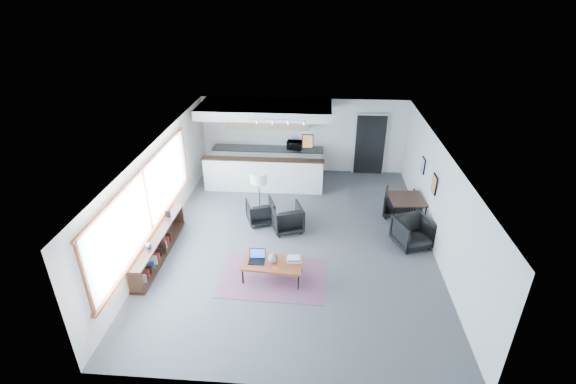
# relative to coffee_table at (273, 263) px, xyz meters

# --- Properties ---
(room) EXTENTS (7.02, 9.02, 2.62)m
(room) POSITION_rel_coffee_table_xyz_m (0.42, 1.65, 0.89)
(room) COLOR #4B4B4D
(room) RESTS_ON ground
(window) EXTENTS (0.10, 5.95, 1.66)m
(window) POSITION_rel_coffee_table_xyz_m (-3.04, 0.75, 1.04)
(window) COLOR #8CBFFF
(window) RESTS_ON room
(console) EXTENTS (0.35, 3.00, 0.80)m
(console) POSITION_rel_coffee_table_xyz_m (-2.88, 0.61, -0.08)
(console) COLOR black
(console) RESTS_ON floor
(kitchenette) EXTENTS (4.20, 1.96, 2.60)m
(kitchenette) POSITION_rel_coffee_table_xyz_m (-0.78, 5.36, 0.97)
(kitchenette) COLOR white
(kitchenette) RESTS_ON floor
(doorway) EXTENTS (1.10, 0.12, 2.15)m
(doorway) POSITION_rel_coffee_table_xyz_m (2.72, 6.08, 0.66)
(doorway) COLOR black
(doorway) RESTS_ON room
(track_light) EXTENTS (1.60, 0.07, 0.15)m
(track_light) POSITION_rel_coffee_table_xyz_m (-0.17, 3.85, 2.12)
(track_light) COLOR silver
(track_light) RESTS_ON room
(wall_art_lower) EXTENTS (0.03, 0.38, 0.48)m
(wall_art_lower) POSITION_rel_coffee_table_xyz_m (3.89, 2.05, 1.14)
(wall_art_lower) COLOR black
(wall_art_lower) RESTS_ON room
(wall_art_upper) EXTENTS (0.03, 0.34, 0.44)m
(wall_art_upper) POSITION_rel_coffee_table_xyz_m (3.89, 3.35, 1.09)
(wall_art_upper) COLOR black
(wall_art_upper) RESTS_ON room
(kilim_rug) EXTENTS (2.46, 1.72, 0.01)m
(kilim_rug) POSITION_rel_coffee_table_xyz_m (0.00, 0.00, -0.40)
(kilim_rug) COLOR #62374C
(kilim_rug) RESTS_ON floor
(coffee_table) EXTENTS (1.41, 0.84, 0.44)m
(coffee_table) POSITION_rel_coffee_table_xyz_m (0.00, 0.00, 0.00)
(coffee_table) COLOR brown
(coffee_table) RESTS_ON floor
(laptop) EXTENTS (0.37, 0.30, 0.26)m
(laptop) POSITION_rel_coffee_table_xyz_m (-0.36, 0.06, 0.11)
(laptop) COLOR black
(laptop) RESTS_ON coffee_table
(ceramic_pot) EXTENTS (0.23, 0.23, 0.23)m
(ceramic_pot) POSITION_rel_coffee_table_xyz_m (0.01, -0.01, 0.15)
(ceramic_pot) COLOR gray
(ceramic_pot) RESTS_ON coffee_table
(book_stack) EXTENTS (0.34, 0.28, 0.10)m
(book_stack) POSITION_rel_coffee_table_xyz_m (0.47, 0.10, 0.08)
(book_stack) COLOR silver
(book_stack) RESTS_ON coffee_table
(coaster) EXTENTS (0.11, 0.11, 0.01)m
(coaster) POSITION_rel_coffee_table_xyz_m (0.08, -0.22, 0.04)
(coaster) COLOR #E5590C
(coaster) RESTS_ON coffee_table
(armchair_left) EXTENTS (0.91, 0.88, 0.74)m
(armchair_left) POSITION_rel_coffee_table_xyz_m (-0.61, 2.44, -0.04)
(armchair_left) COLOR black
(armchair_left) RESTS_ON floor
(armchair_right) EXTENTS (0.99, 0.96, 0.81)m
(armchair_right) POSITION_rel_coffee_table_xyz_m (0.16, 2.09, -0.01)
(armchair_right) COLOR black
(armchair_right) RESTS_ON floor
(floor_lamp) EXTENTS (0.56, 0.56, 1.55)m
(floor_lamp) POSITION_rel_coffee_table_xyz_m (-0.62, 2.39, 0.94)
(floor_lamp) COLOR black
(floor_lamp) RESTS_ON floor
(dining_table) EXTENTS (1.01, 1.01, 0.79)m
(dining_table) POSITION_rel_coffee_table_xyz_m (3.42, 2.69, 0.31)
(dining_table) COLOR black
(dining_table) RESTS_ON floor
(dining_chair_near) EXTENTS (0.91, 0.88, 0.73)m
(dining_chair_near) POSITION_rel_coffee_table_xyz_m (3.42, 1.58, -0.05)
(dining_chair_near) COLOR black
(dining_chair_near) RESTS_ON floor
(dining_chair_far) EXTENTS (0.81, 0.78, 0.71)m
(dining_chair_far) POSITION_rel_coffee_table_xyz_m (3.31, 3.14, -0.06)
(dining_chair_far) COLOR black
(dining_chair_far) RESTS_ON floor
(microwave) EXTENTS (0.53, 0.32, 0.34)m
(microwave) POSITION_rel_coffee_table_xyz_m (0.14, 5.80, 0.69)
(microwave) COLOR black
(microwave) RESTS_ON kitchenette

